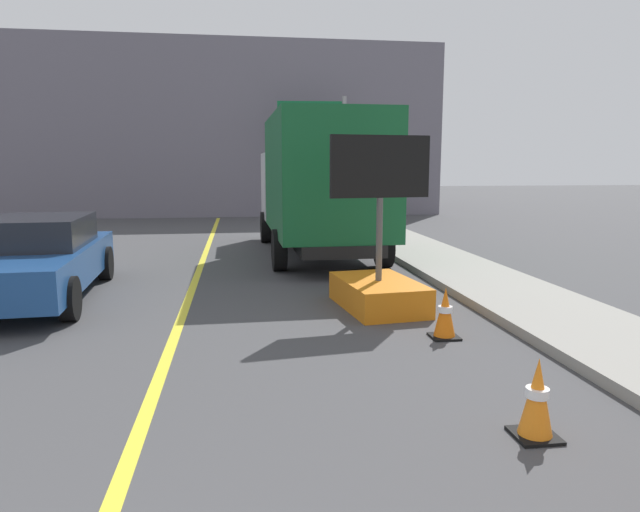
{
  "coord_description": "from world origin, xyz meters",
  "views": [
    {
      "loc": [
        0.88,
        -0.64,
        2.24
      ],
      "look_at": [
        1.54,
        3.91,
        1.5
      ],
      "focal_mm": 31.61,
      "sensor_mm": 36.0,
      "label": 1
    }
  ],
  "objects_px": {
    "traffic_cone_near_sign": "(537,399)",
    "traffic_cone_mid_lane": "(445,313)",
    "highway_guide_sign": "(325,136)",
    "arrow_board_trailer": "(379,278)",
    "box_truck": "(319,183)",
    "pickup_car": "(35,258)"
  },
  "relations": [
    {
      "from": "arrow_board_trailer",
      "to": "pickup_car",
      "type": "distance_m",
      "value": 5.77
    },
    {
      "from": "traffic_cone_near_sign",
      "to": "traffic_cone_mid_lane",
      "type": "bearing_deg",
      "value": 85.0
    },
    {
      "from": "arrow_board_trailer",
      "to": "traffic_cone_near_sign",
      "type": "bearing_deg",
      "value": -86.89
    },
    {
      "from": "box_truck",
      "to": "traffic_cone_near_sign",
      "type": "distance_m",
      "value": 9.93
    },
    {
      "from": "pickup_car",
      "to": "highway_guide_sign",
      "type": "height_order",
      "value": "highway_guide_sign"
    },
    {
      "from": "highway_guide_sign",
      "to": "traffic_cone_near_sign",
      "type": "bearing_deg",
      "value": -93.4
    },
    {
      "from": "arrow_board_trailer",
      "to": "traffic_cone_mid_lane",
      "type": "bearing_deg",
      "value": -73.9
    },
    {
      "from": "pickup_car",
      "to": "traffic_cone_near_sign",
      "type": "xyz_separation_m",
      "value": [
        5.82,
        -5.85,
        -0.36
      ]
    },
    {
      "from": "arrow_board_trailer",
      "to": "highway_guide_sign",
      "type": "distance_m",
      "value": 14.89
    },
    {
      "from": "arrow_board_trailer",
      "to": "box_truck",
      "type": "relative_size",
      "value": 0.37
    },
    {
      "from": "traffic_cone_mid_lane",
      "to": "pickup_car",
      "type": "bearing_deg",
      "value": 152.85
    },
    {
      "from": "arrow_board_trailer",
      "to": "traffic_cone_mid_lane",
      "type": "height_order",
      "value": "arrow_board_trailer"
    },
    {
      "from": "box_truck",
      "to": "traffic_cone_mid_lane",
      "type": "height_order",
      "value": "box_truck"
    },
    {
      "from": "arrow_board_trailer",
      "to": "traffic_cone_near_sign",
      "type": "height_order",
      "value": "arrow_board_trailer"
    },
    {
      "from": "traffic_cone_near_sign",
      "to": "traffic_cone_mid_lane",
      "type": "xyz_separation_m",
      "value": [
        0.24,
        2.74,
        -0.01
      ]
    },
    {
      "from": "arrow_board_trailer",
      "to": "box_truck",
      "type": "bearing_deg",
      "value": 92.02
    },
    {
      "from": "highway_guide_sign",
      "to": "traffic_cone_mid_lane",
      "type": "height_order",
      "value": "highway_guide_sign"
    },
    {
      "from": "arrow_board_trailer",
      "to": "pickup_car",
      "type": "bearing_deg",
      "value": 165.46
    },
    {
      "from": "box_truck",
      "to": "pickup_car",
      "type": "height_order",
      "value": "box_truck"
    },
    {
      "from": "box_truck",
      "to": "pickup_car",
      "type": "relative_size",
      "value": 1.52
    },
    {
      "from": "arrow_board_trailer",
      "to": "box_truck",
      "type": "height_order",
      "value": "box_truck"
    },
    {
      "from": "highway_guide_sign",
      "to": "traffic_cone_near_sign",
      "type": "relative_size",
      "value": 7.28
    }
  ]
}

